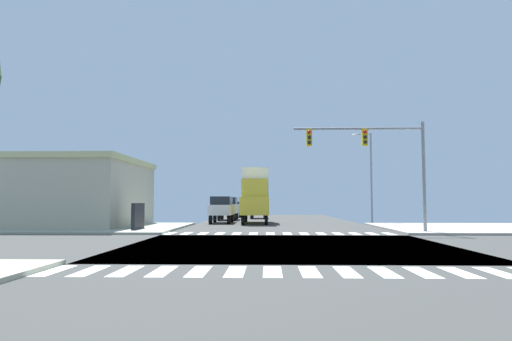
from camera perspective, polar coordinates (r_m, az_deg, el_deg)
ground at (r=19.73m, az=4.12°, el=-9.53°), size 90.00×90.00×0.05m
sidewalk_corner_ne at (r=34.56m, az=25.40°, el=-6.61°), size 12.00×12.00×0.14m
sidewalk_corner_nw at (r=33.92m, az=-19.54°, el=-6.82°), size 12.00×12.00×0.14m
crosswalk_near at (r=12.47m, az=4.46°, el=-12.66°), size 13.50×2.00×0.01m
crosswalk_far at (r=26.99m, az=2.90°, el=-7.97°), size 13.50×2.00×0.01m
traffic_signal_mast at (r=28.03m, az=14.55°, el=2.54°), size 7.88×0.55×6.72m
street_lamp at (r=41.54m, az=14.06°, el=0.19°), size 1.78×0.32×8.05m
bank_building at (r=37.12m, az=-24.31°, el=-2.60°), size 14.27×11.08×5.08m
suv_farside_1 at (r=40.03m, az=-4.37°, el=-4.67°), size 1.96×4.60×2.34m
suv_queued_2 at (r=46.53m, az=-3.53°, el=-4.57°), size 1.96×4.60×2.34m
sedan_leading_3 at (r=55.69m, az=-2.69°, el=-4.76°), size 1.80×4.30×1.88m
box_truck_outer_1 at (r=39.75m, az=-0.06°, el=-3.00°), size 2.40×7.20×4.85m
sedan_inner_5 at (r=50.96m, az=0.30°, el=-4.84°), size 1.80×4.30×1.88m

